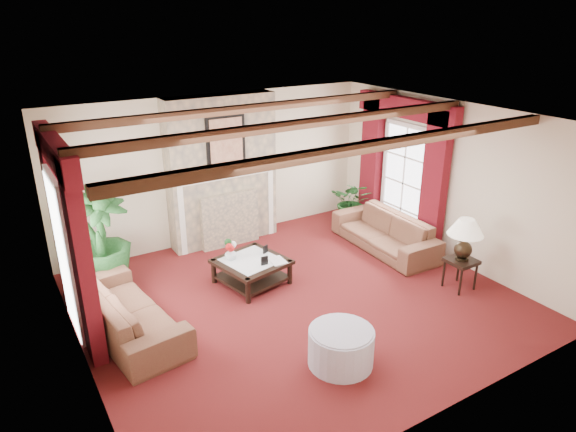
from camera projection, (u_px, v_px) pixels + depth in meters
floor at (298, 300)px, 7.67m from camera, size 6.00×6.00×0.00m
ceiling at (299, 120)px, 6.67m from camera, size 6.00×6.00×0.00m
back_wall at (217, 168)px, 9.35m from camera, size 6.00×0.02×2.70m
left_wall at (72, 268)px, 5.71m from camera, size 0.02×5.50×2.70m
right_wall at (449, 182)px, 8.62m from camera, size 0.02×5.50×2.70m
ceiling_beams at (299, 124)px, 6.69m from camera, size 6.00×3.00×0.12m
fireplace at (218, 95)px, 8.69m from camera, size 2.00×0.52×2.70m
french_door_left at (49, 178)px, 6.23m from camera, size 0.10×1.10×2.16m
french_door_right at (409, 125)px, 9.11m from camera, size 0.10×1.10×2.16m
curtains_left at (53, 143)px, 6.13m from camera, size 0.20×2.40×2.55m
curtains_right at (407, 102)px, 8.90m from camera, size 0.20×2.40×2.55m
sofa_left at (126, 304)px, 6.75m from camera, size 2.36×1.19×0.86m
sofa_right at (385, 227)px, 9.20m from camera, size 2.19×0.76×0.84m
potted_palm at (103, 260)px, 7.91m from camera, size 1.07×1.70×0.90m
small_plant at (352, 206)px, 10.36m from camera, size 1.68×1.69×0.70m
coffee_table at (252, 272)px, 8.07m from camera, size 1.16×1.16×0.40m
side_table at (460, 274)px, 7.92m from camera, size 0.52×0.52×0.49m
ottoman at (341, 347)px, 6.20m from camera, size 0.80×0.80×0.47m
table_lamp at (464, 239)px, 7.70m from camera, size 0.54×0.54×0.68m
flower_vase at (231, 254)px, 8.00m from camera, size 0.28×0.28×0.19m
book at (271, 254)px, 7.85m from camera, size 0.23×0.06×0.31m
photo_frame_a at (264, 261)px, 7.81m from camera, size 0.12×0.03×0.15m
photo_frame_b at (265, 249)px, 8.20m from camera, size 0.11×0.06×0.14m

